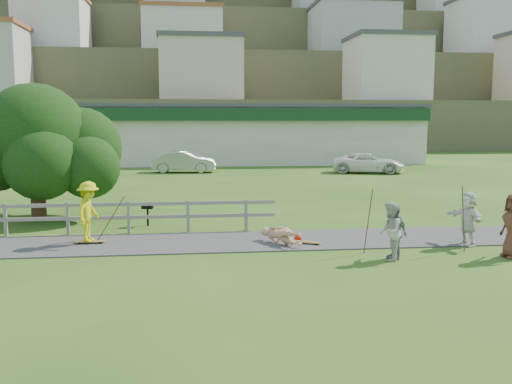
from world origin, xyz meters
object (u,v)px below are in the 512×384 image
at_px(skater_rider, 89,215).
at_px(spectator_d, 468,219).
at_px(tree, 36,159).
at_px(skater_fallen, 281,235).
at_px(spectator_b, 395,232).
at_px(car_white, 368,163).
at_px(bbq, 148,215).
at_px(spectator_a, 390,231).
at_px(car_silver, 184,162).

bearing_deg(skater_rider, spectator_d, -84.31).
bearing_deg(tree, skater_rider, -60.70).
height_order(skater_fallen, spectator_b, spectator_b).
distance_m(car_white, bbq, 23.58).
relative_size(spectator_a, bbq, 1.93).
bearing_deg(spectator_a, tree, -96.94).
xyz_separation_m(skater_rider, spectator_a, (8.52, -2.99, -0.13)).
xyz_separation_m(spectator_d, bbq, (-9.96, 4.41, -0.42)).
height_order(car_white, tree, tree).
height_order(skater_rider, spectator_b, skater_rider).
distance_m(skater_rider, spectator_b, 9.17).
height_order(spectator_a, car_silver, spectator_a).
relative_size(skater_rider, bbq, 2.23).
relative_size(skater_rider, tree, 0.29).
bearing_deg(spectator_a, bbq, -102.49).
height_order(spectator_d, car_white, spectator_d).
relative_size(skater_fallen, car_silver, 0.36).
height_order(skater_fallen, spectator_d, spectator_d).
relative_size(spectator_a, spectator_b, 1.05).
bearing_deg(car_white, spectator_a, 179.38).
distance_m(tree, bbq, 5.07).
xyz_separation_m(skater_fallen, spectator_d, (5.66, -0.74, 0.54)).
height_order(skater_fallen, car_silver, car_silver).
bearing_deg(car_silver, bbq, -176.64).
distance_m(spectator_d, car_silver, 26.66).
bearing_deg(spectator_b, tree, -142.42).
xyz_separation_m(car_silver, tree, (-5.41, -18.83, 1.59)).
bearing_deg(bbq, skater_fallen, -29.04).
relative_size(skater_fallen, tree, 0.25).
height_order(skater_fallen, bbq, bbq).
bearing_deg(car_white, car_silver, 97.35).
bearing_deg(spectator_a, spectator_b, 154.36).
distance_m(spectator_a, car_silver, 27.29).
xyz_separation_m(spectator_a, car_silver, (-5.82, 26.66, -0.05)).
height_order(skater_rider, car_white, skater_rider).
bearing_deg(spectator_d, tree, -124.44).
height_order(skater_rider, tree, tree).
bearing_deg(spectator_a, spectator_d, 144.56).
bearing_deg(tree, spectator_d, -23.92).
relative_size(spectator_a, spectator_d, 0.97).
distance_m(skater_fallen, spectator_a, 3.51).
bearing_deg(tree, bbq, -24.01).
bearing_deg(spectator_d, bbq, -124.40).
relative_size(spectator_d, car_silver, 0.36).
xyz_separation_m(car_silver, car_white, (13.13, -1.96, -0.05)).
bearing_deg(skater_rider, spectator_b, -95.11).
bearing_deg(car_silver, spectator_d, -154.18).
xyz_separation_m(skater_rider, car_silver, (2.70, 23.67, -0.17)).
relative_size(spectator_b, car_silver, 0.33).
distance_m(car_white, tree, 25.12).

